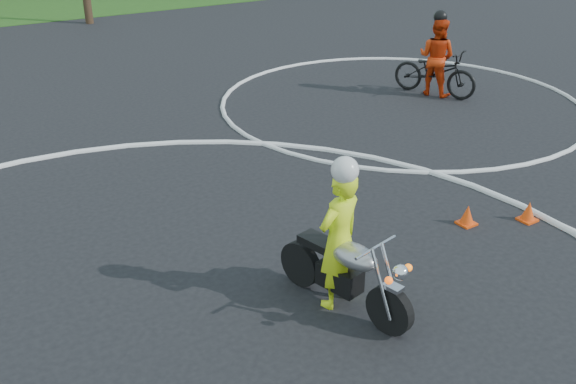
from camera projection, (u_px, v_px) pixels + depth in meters
course_markings at (261, 238)px, 8.89m from camera, size 19.05×19.05×0.12m
primary_motorcycle at (346, 272)px, 7.23m from camera, size 0.67×1.89×1.00m
rider_primary_grp at (339, 236)px, 7.15m from camera, size 0.69×0.52×1.86m
rider_second_grp at (436, 66)px, 14.78m from camera, size 1.37×2.14×1.94m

